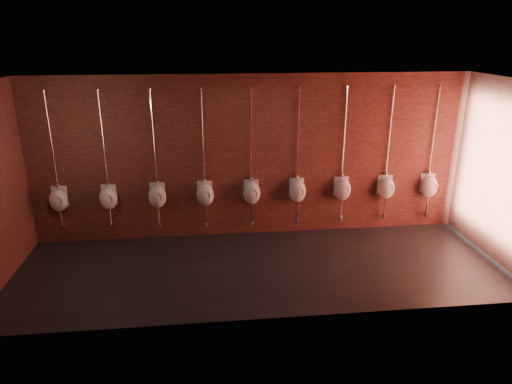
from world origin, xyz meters
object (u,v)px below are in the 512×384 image
urinal_2 (157,196)px  urinal_3 (205,194)px  urinal_4 (252,192)px  urinal_6 (342,189)px  urinal_7 (386,187)px  urinal_1 (108,197)px  urinal_8 (429,186)px  urinal_5 (297,190)px  urinal_0 (59,199)px

urinal_2 → urinal_3: 0.92m
urinal_3 → urinal_4: 0.92m
urinal_4 → urinal_6: size_ratio=1.00×
urinal_7 → urinal_1: bearing=180.0°
urinal_7 → urinal_4: bearing=180.0°
urinal_1 → urinal_8: (6.43, 0.00, 0.00)m
urinal_3 → urinal_8: 4.59m
urinal_5 → urinal_7: same height
urinal_6 → urinal_5: bearing=180.0°
urinal_1 → urinal_3: 1.84m
urinal_5 → urinal_7: (1.84, 0.00, 0.00)m
urinal_5 → urinal_4: bearing=180.0°
urinal_1 → urinal_5: same height
urinal_5 → urinal_8: 2.76m
urinal_6 → urinal_2: bearing=180.0°
urinal_1 → urinal_7: bearing=0.0°
urinal_7 → urinal_8: same height
urinal_0 → urinal_1: bearing=0.0°
urinal_6 → urinal_7: same height
urinal_8 → urinal_0: bearing=180.0°
urinal_1 → urinal_6: (4.59, 0.00, 0.00)m
urinal_3 → urinal_6: (2.76, 0.00, 0.00)m
urinal_3 → urinal_6: 2.76m
urinal_5 → urinal_6: 0.92m
urinal_0 → urinal_1: same height
urinal_0 → urinal_7: 6.43m
urinal_1 → urinal_2: 0.92m
urinal_3 → urinal_5: bearing=0.0°
urinal_2 → urinal_4: 1.84m
urinal_2 → urinal_8: same height
urinal_0 → urinal_1: (0.92, 0.00, 0.00)m
urinal_4 → urinal_6: 1.84m
urinal_1 → urinal_8: same height
urinal_5 → urinal_6: size_ratio=1.00×
urinal_5 → urinal_6: same height
urinal_2 → urinal_5: bearing=0.0°
urinal_0 → urinal_7: same height
urinal_3 → urinal_5: (1.84, 0.00, 0.00)m
urinal_0 → urinal_6: 5.51m
urinal_2 → urinal_5: 2.76m
urinal_2 → urinal_8: (5.51, 0.00, 0.00)m
urinal_0 → urinal_7: bearing=0.0°
urinal_2 → urinal_6: bearing=0.0°
urinal_3 → urinal_4: size_ratio=1.00×
urinal_0 → urinal_3: (2.76, 0.00, 0.00)m
urinal_5 → urinal_7: bearing=0.0°
urinal_1 → urinal_7: same height
urinal_6 → urinal_8: (1.84, 0.00, 0.00)m
urinal_0 → urinal_4: bearing=0.0°
urinal_0 → urinal_8: size_ratio=1.00×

